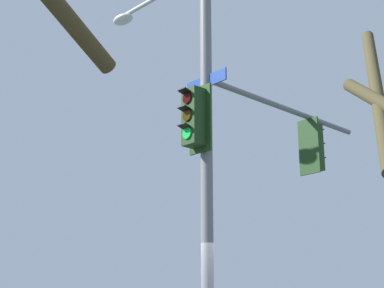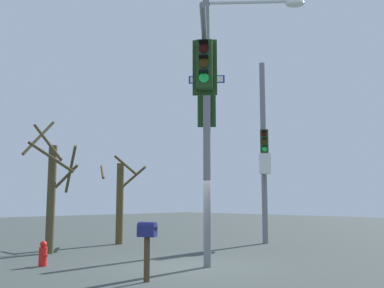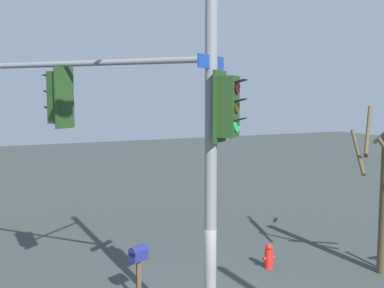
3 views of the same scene
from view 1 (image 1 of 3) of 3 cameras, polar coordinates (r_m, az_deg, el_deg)
The scene contains 1 object.
main_signal_pole_assembly at distance 11.76m, azimuth 3.36°, elevation 1.84°, with size 3.91×6.00×8.64m.
Camera 1 is at (10.18, -1.09, 1.34)m, focal length 54.93 mm.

